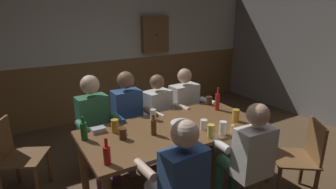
% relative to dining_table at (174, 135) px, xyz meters
% --- Properties ---
extents(back_wall_upper, '(6.67, 0.12, 1.31)m').
position_rel_dining_table_xyz_m(back_wall_upper, '(0.00, 2.63, 1.08)').
color(back_wall_upper, beige).
extents(back_wall_wainscot, '(6.67, 0.12, 1.10)m').
position_rel_dining_table_xyz_m(back_wall_wainscot, '(0.00, 2.63, -0.12)').
color(back_wall_wainscot, brown).
rests_on(back_wall_wainscot, ground_plane).
extents(dining_table, '(2.00, 0.97, 0.76)m').
position_rel_dining_table_xyz_m(dining_table, '(0.00, 0.00, 0.00)').
color(dining_table, brown).
rests_on(dining_table, ground_plane).
extents(person_0, '(0.52, 0.55, 1.28)m').
position_rel_dining_table_xyz_m(person_0, '(-0.67, 0.71, 0.03)').
color(person_0, '#33724C').
rests_on(person_0, ground_plane).
extents(person_1, '(0.50, 0.51, 1.27)m').
position_rel_dining_table_xyz_m(person_1, '(-0.23, 0.72, 0.03)').
color(person_1, '#2D4C84').
rests_on(person_1, ground_plane).
extents(person_2, '(0.55, 0.59, 1.17)m').
position_rel_dining_table_xyz_m(person_2, '(0.24, 0.71, -0.02)').
color(person_2, silver).
rests_on(person_2, ground_plane).
extents(person_3, '(0.58, 0.54, 1.21)m').
position_rel_dining_table_xyz_m(person_3, '(0.68, 0.71, -0.00)').
color(person_3, silver).
rests_on(person_3, ground_plane).
extents(person_4, '(0.53, 0.55, 1.22)m').
position_rel_dining_table_xyz_m(person_4, '(-0.41, -0.71, 0.01)').
color(person_4, '#2D4C84').
rests_on(person_4, ground_plane).
extents(person_5, '(0.53, 0.53, 1.20)m').
position_rel_dining_table_xyz_m(person_5, '(0.41, -0.71, -0.01)').
color(person_5, silver).
rests_on(person_5, ground_plane).
extents(chair_empty_near_right, '(0.59, 0.59, 0.88)m').
position_rel_dining_table_xyz_m(chair_empty_near_right, '(-1.55, 0.81, -0.19)').
color(chair_empty_near_right, brown).
rests_on(chair_empty_near_right, ground_plane).
extents(chair_empty_near_left, '(0.62, 0.62, 0.88)m').
position_rel_dining_table_xyz_m(chair_empty_near_left, '(1.12, -0.83, -0.19)').
color(chair_empty_near_left, brown).
rests_on(chair_empty_near_left, ground_plane).
extents(table_candle, '(0.04, 0.04, 0.08)m').
position_rel_dining_table_xyz_m(table_candle, '(0.47, -0.42, 0.13)').
color(table_candle, '#F9E08C').
rests_on(table_candle, dining_table).
extents(condiment_caddy, '(0.14, 0.10, 0.05)m').
position_rel_dining_table_xyz_m(condiment_caddy, '(-0.75, 0.31, 0.12)').
color(condiment_caddy, '#B2B7BC').
rests_on(condiment_caddy, dining_table).
extents(plate_0, '(0.25, 0.25, 0.01)m').
position_rel_dining_table_xyz_m(plate_0, '(0.13, 0.05, 0.10)').
color(plate_0, white).
rests_on(plate_0, dining_table).
extents(bottle_0, '(0.06, 0.06, 0.22)m').
position_rel_dining_table_xyz_m(bottle_0, '(-0.28, -0.05, 0.18)').
color(bottle_0, '#593314').
rests_on(bottle_0, dining_table).
extents(bottle_1, '(0.07, 0.07, 0.24)m').
position_rel_dining_table_xyz_m(bottle_1, '(-0.92, 0.21, 0.19)').
color(bottle_1, '#195923').
rests_on(bottle_1, dining_table).
extents(bottle_2, '(0.06, 0.06, 0.30)m').
position_rel_dining_table_xyz_m(bottle_2, '(0.78, 0.18, 0.21)').
color(bottle_2, red).
rests_on(bottle_2, dining_table).
extents(bottle_3, '(0.06, 0.06, 0.24)m').
position_rel_dining_table_xyz_m(bottle_3, '(-0.88, -0.34, 0.18)').
color(bottle_3, red).
rests_on(bottle_3, dining_table).
extents(pint_glass_0, '(0.08, 0.08, 0.11)m').
position_rel_dining_table_xyz_m(pint_glass_0, '(0.81, 0.39, 0.15)').
color(pint_glass_0, '#4C2D19').
rests_on(pint_glass_0, dining_table).
extents(pint_glass_1, '(0.08, 0.08, 0.14)m').
position_rel_dining_table_xyz_m(pint_glass_1, '(-0.60, 0.21, 0.17)').
color(pint_glass_1, gold).
rests_on(pint_glass_1, dining_table).
extents(pint_glass_2, '(0.08, 0.08, 0.11)m').
position_rel_dining_table_xyz_m(pint_glass_2, '(0.25, -0.21, 0.15)').
color(pint_glass_2, white).
rests_on(pint_glass_2, dining_table).
extents(pint_glass_3, '(0.08, 0.08, 0.12)m').
position_rel_dining_table_xyz_m(pint_glass_3, '(-0.59, 0.03, 0.15)').
color(pint_glass_3, '#4C2D19').
rests_on(pint_glass_3, dining_table).
extents(pint_glass_4, '(0.08, 0.08, 0.15)m').
position_rel_dining_table_xyz_m(pint_glass_4, '(0.34, -0.41, 0.17)').
color(pint_glass_4, white).
rests_on(pint_glass_4, dining_table).
extents(pint_glass_5, '(0.07, 0.07, 0.13)m').
position_rel_dining_table_xyz_m(pint_glass_5, '(-0.09, 0.31, 0.16)').
color(pint_glass_5, white).
rests_on(pint_glass_5, dining_table).
extents(pint_glass_6, '(0.07, 0.07, 0.14)m').
position_rel_dining_table_xyz_m(pint_glass_6, '(0.19, -0.40, 0.16)').
color(pint_glass_6, '#E5C64C').
rests_on(pint_glass_6, dining_table).
extents(pint_glass_7, '(0.08, 0.08, 0.15)m').
position_rel_dining_table_xyz_m(pint_glass_7, '(0.90, -0.39, 0.17)').
color(pint_glass_7, '#E5C64C').
rests_on(pint_glass_7, dining_table).
extents(pint_glass_8, '(0.08, 0.08, 0.14)m').
position_rel_dining_table_xyz_m(pint_glass_8, '(0.71, -0.22, 0.17)').
color(pint_glass_8, gold).
rests_on(pint_glass_8, dining_table).
extents(wall_dart_cabinet, '(0.56, 0.15, 0.70)m').
position_rel_dining_table_xyz_m(wall_dart_cabinet, '(1.13, 2.50, 0.87)').
color(wall_dart_cabinet, brown).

